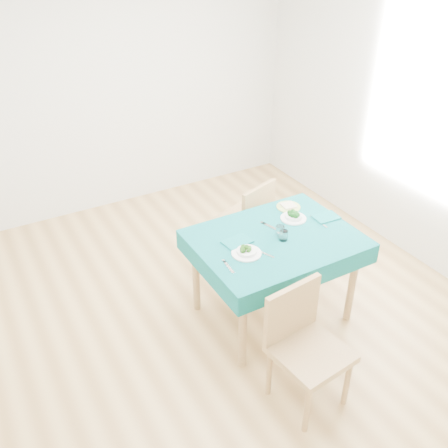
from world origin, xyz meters
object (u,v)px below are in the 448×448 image
table (273,277)px  bowl_far (294,216)px  chair_far (242,211)px  bowl_near (247,250)px  chair_near (313,339)px  side_plate (288,207)px

table → bowl_far: size_ratio=5.86×
chair_far → bowl_near: (-0.50, -0.87, 0.26)m
chair_near → side_plate: 1.34m
chair_far → bowl_near: bearing=41.7°
table → bowl_near: (-0.31, -0.08, 0.41)m
bowl_far → side_plate: bearing=65.8°
side_plate → bowl_far: bearing=-114.2°
chair_near → bowl_near: 0.80m
chair_near → chair_far: size_ratio=1.05×
bowl_near → bowl_far: (0.59, 0.23, -0.00)m
bowl_far → chair_near: bearing=-119.7°
chair_near → bowl_near: chair_near is taller
chair_near → bowl_far: 1.16m
side_plate → bowl_near: bearing=-149.0°
chair_near → side_plate: chair_near is taller
table → chair_far: 0.84m
chair_near → chair_far: (0.48, 1.64, -0.03)m
chair_far → chair_near: bearing=55.3°
chair_near → side_plate: (0.64, 1.16, 0.20)m
side_plate → chair_near: bearing=-118.9°
chair_near → chair_far: bearing=67.8°
bowl_near → side_plate: bearing=31.0°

